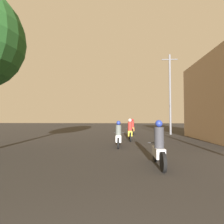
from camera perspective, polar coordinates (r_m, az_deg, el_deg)
motorcycle_silver at (r=6.23m, az=15.02°, el=-11.21°), size 0.60×1.92×1.57m
motorcycle_white at (r=10.08m, az=2.15°, el=-7.95°), size 0.60×1.94×1.49m
motorcycle_yellow at (r=13.05m, az=5.89°, el=-6.41°), size 0.60×2.14×1.61m
motorcycle_orange at (r=18.23m, az=6.71°, el=-5.20°), size 0.60×2.01×1.58m
utility_pole_far at (r=18.81m, az=18.43°, el=6.02°), size 1.60×0.20×8.16m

